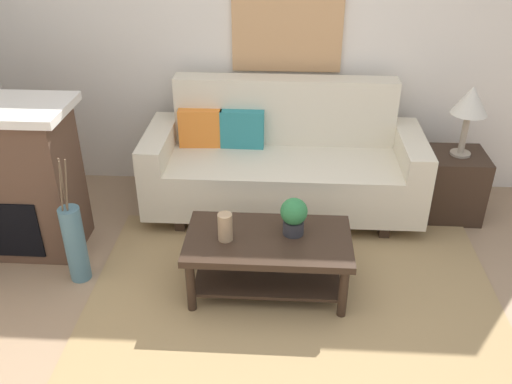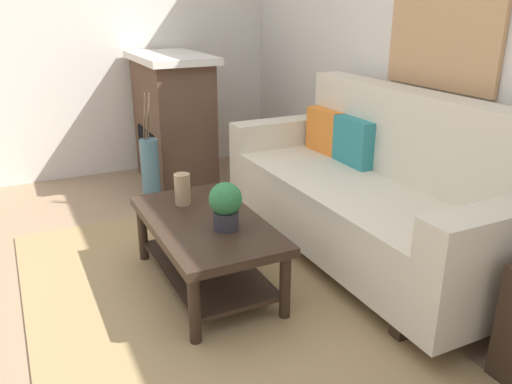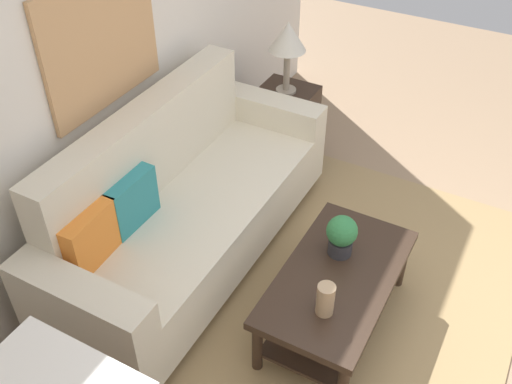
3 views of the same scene
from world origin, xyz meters
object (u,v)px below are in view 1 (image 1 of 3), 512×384
(throw_pillow_teal, at_px, (242,129))
(framed_painting, at_px, (287,26))
(throw_pillow_orange, at_px, (201,128))
(potted_plant_tabletop, at_px, (294,215))
(coffee_table, at_px, (268,252))
(side_table, at_px, (454,185))
(tabletop_vase, at_px, (225,227))
(table_lamp, at_px, (470,103))
(couch, at_px, (283,163))
(fireplace, at_px, (11,178))
(floor_vase, at_px, (75,244))

(throw_pillow_teal, relative_size, framed_painting, 0.40)
(throw_pillow_orange, relative_size, potted_plant_tabletop, 1.37)
(coffee_table, bearing_deg, side_table, 35.56)
(coffee_table, relative_size, side_table, 1.96)
(coffee_table, bearing_deg, tabletop_vase, -172.70)
(throw_pillow_teal, distance_m, table_lamp, 1.80)
(throw_pillow_orange, height_order, coffee_table, throw_pillow_orange)
(throw_pillow_orange, bearing_deg, throw_pillow_teal, 0.00)
(framed_painting, bearing_deg, potted_plant_tabletop, -86.84)
(couch, relative_size, framed_painting, 2.47)
(coffee_table, distance_m, side_table, 1.84)
(fireplace, relative_size, floor_vase, 2.01)
(coffee_table, relative_size, table_lamp, 1.93)
(couch, xyz_separation_m, tabletop_vase, (-0.36, -1.12, 0.10))
(fireplace, bearing_deg, tabletop_vase, -15.75)
(couch, xyz_separation_m, throw_pillow_orange, (-0.70, 0.13, 0.25))
(throw_pillow_orange, relative_size, framed_painting, 0.40)
(fireplace, height_order, framed_painting, framed_painting)
(couch, bearing_deg, table_lamp, -0.39)
(couch, distance_m, throw_pillow_orange, 0.75)
(table_lamp, height_order, fireplace, fireplace)
(tabletop_vase, xyz_separation_m, potted_plant_tabletop, (0.44, 0.10, 0.05))
(side_table, bearing_deg, table_lamp, 0.00)
(framed_painting, bearing_deg, throw_pillow_teal, -135.60)
(side_table, distance_m, floor_vase, 3.02)
(throw_pillow_orange, distance_m, table_lamp, 2.14)
(side_table, bearing_deg, couch, 179.61)
(tabletop_vase, relative_size, potted_plant_tabletop, 0.73)
(potted_plant_tabletop, xyz_separation_m, floor_vase, (-1.50, -0.02, -0.28))
(throw_pillow_orange, relative_size, fireplace, 0.31)
(tabletop_vase, bearing_deg, throw_pillow_teal, 89.39)
(throw_pillow_teal, distance_m, framed_painting, 0.91)
(throw_pillow_orange, height_order, potted_plant_tabletop, throw_pillow_orange)
(potted_plant_tabletop, xyz_separation_m, fireplace, (-2.06, 0.36, 0.02))
(throw_pillow_orange, distance_m, framed_painting, 1.09)
(floor_vase, bearing_deg, table_lamp, 19.90)
(potted_plant_tabletop, xyz_separation_m, side_table, (1.33, 1.01, -0.29))
(tabletop_vase, xyz_separation_m, floor_vase, (-1.06, 0.08, -0.24))
(potted_plant_tabletop, height_order, floor_vase, potted_plant_tabletop)
(tabletop_vase, bearing_deg, couch, 72.05)
(throw_pillow_orange, bearing_deg, framed_painting, 26.09)
(couch, distance_m, coffee_table, 1.09)
(coffee_table, distance_m, potted_plant_tabletop, 0.31)
(couch, height_order, throw_pillow_orange, couch)
(couch, distance_m, tabletop_vase, 1.18)
(potted_plant_tabletop, xyz_separation_m, table_lamp, (1.33, 1.01, 0.42))
(side_table, distance_m, framed_painting, 1.90)
(coffee_table, height_order, framed_painting, framed_painting)
(couch, height_order, framed_painting, framed_painting)
(tabletop_vase, relative_size, side_table, 0.34)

